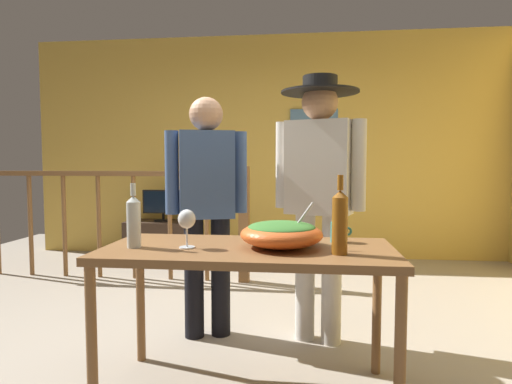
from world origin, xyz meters
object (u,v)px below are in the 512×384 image
(wine_bottle_clear, at_px, (134,221))
(wine_bottle_amber, at_px, (340,221))
(stair_railing, at_px, (155,212))
(person_standing_right, at_px, (319,183))
(framed_picture, at_px, (314,132))
(tv_console, at_px, (164,240))
(person_standing_left, at_px, (207,198))
(flat_screen_tv, at_px, (162,203))
(mug_teal, at_px, (338,232))
(wine_glass, at_px, (187,221))
(salad_bowl, at_px, (282,233))
(serving_table, at_px, (248,263))

(wine_bottle_clear, bearing_deg, wine_bottle_amber, -2.58)
(stair_railing, xyz_separation_m, person_standing_right, (1.60, -1.34, 0.37))
(framed_picture, height_order, person_standing_right, framed_picture)
(tv_console, bearing_deg, person_standing_left, -64.51)
(framed_picture, height_order, flat_screen_tv, framed_picture)
(wine_bottle_amber, distance_m, wine_bottle_clear, 1.01)
(mug_teal, height_order, person_standing_left, person_standing_left)
(wine_glass, bearing_deg, mug_teal, 17.69)
(salad_bowl, bearing_deg, stair_railing, 124.42)
(framed_picture, bearing_deg, serving_table, -96.82)
(flat_screen_tv, bearing_deg, wine_bottle_clear, -73.60)
(stair_railing, distance_m, person_standing_left, 1.61)
(framed_picture, bearing_deg, salad_bowl, -93.89)
(stair_railing, xyz_separation_m, wine_glass, (0.93, -2.10, 0.22))
(wine_bottle_clear, bearing_deg, serving_table, 7.47)
(stair_railing, xyz_separation_m, salad_bowl, (1.39, -2.03, 0.15))
(tv_console, xyz_separation_m, person_standing_left, (1.07, -2.25, 0.71))
(wine_bottle_amber, bearing_deg, wine_bottle_clear, 177.42)
(serving_table, xyz_separation_m, wine_bottle_amber, (0.44, -0.12, 0.23))
(serving_table, relative_size, salad_bowl, 3.52)
(tv_console, height_order, person_standing_left, person_standing_left)
(tv_console, bearing_deg, mug_teal, -55.40)
(stair_railing, xyz_separation_m, wine_bottle_clear, (0.66, -2.11, 0.21))
(framed_picture, relative_size, person_standing_left, 0.36)
(stair_railing, relative_size, person_standing_left, 1.69)
(serving_table, height_order, person_standing_right, person_standing_right)
(serving_table, distance_m, person_standing_left, 0.83)
(serving_table, distance_m, wine_glass, 0.37)
(stair_railing, bearing_deg, wine_glass, -66.16)
(flat_screen_tv, height_order, wine_bottle_clear, wine_bottle_clear)
(framed_picture, distance_m, stair_railing, 2.19)
(stair_railing, xyz_separation_m, flat_screen_tv, (-0.22, 0.87, 0.02))
(stair_railing, height_order, serving_table, stair_railing)
(framed_picture, relative_size, wine_bottle_clear, 1.81)
(salad_bowl, bearing_deg, wine_bottle_amber, -24.95)
(wine_bottle_clear, bearing_deg, wine_glass, 3.64)
(serving_table, xyz_separation_m, person_standing_left, (-0.37, 0.70, 0.27))
(framed_picture, height_order, wine_bottle_clear, framed_picture)
(tv_console, xyz_separation_m, mug_teal, (1.90, -2.76, 0.58))
(tv_console, bearing_deg, serving_table, -63.87)
(wine_bottle_amber, bearing_deg, mug_teal, 86.73)
(person_standing_left, bearing_deg, person_standing_right, 162.35)
(framed_picture, bearing_deg, wine_bottle_amber, -89.06)
(stair_railing, bearing_deg, serving_table, -59.02)
(mug_teal, bearing_deg, wine_bottle_amber, -93.27)
(salad_bowl, distance_m, wine_bottle_clear, 0.74)
(serving_table, bearing_deg, framed_picture, 83.18)
(serving_table, bearing_deg, person_standing_right, 61.87)
(wine_bottle_amber, bearing_deg, person_standing_left, 134.95)
(flat_screen_tv, xyz_separation_m, person_standing_left, (1.07, -2.21, 0.25))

